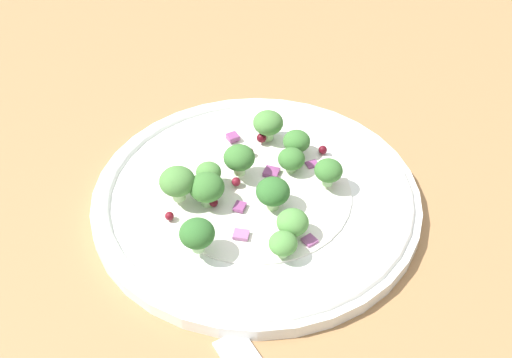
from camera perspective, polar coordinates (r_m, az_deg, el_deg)
name	(u,v)px	position (r cm, az deg, el deg)	size (l,w,h in cm)	color
ground_plane	(276,208)	(56.70, 1.76, -2.60)	(180.00, 180.00, 2.00)	olive
plate	(256,195)	(55.20, 0.00, -1.42)	(28.09, 28.09, 1.70)	white
dressing_pool	(256,191)	(54.90, 0.00, -1.08)	(16.29, 16.29, 0.20)	white
broccoli_floret_0	(268,123)	(58.96, 1.09, 4.97)	(2.79, 2.79, 2.83)	#9EC684
broccoli_floret_1	(297,142)	(57.62, 3.63, 3.33)	(2.46, 2.46, 2.49)	#9EC684
broccoli_floret_2	(207,188)	(52.61, -4.41, -0.80)	(2.95, 2.95, 2.99)	#8EB77A
broccoli_floret_3	(273,192)	(52.20, 1.52, -1.18)	(2.82, 2.82, 2.85)	#ADD18E
broccoli_floret_4	(295,223)	(50.24, 3.53, -3.89)	(2.55, 2.55, 2.58)	#9EC684
broccoli_floret_5	(197,234)	(48.44, -5.26, -4.91)	(2.73, 2.73, 2.77)	#9EC684
broccoli_floret_6	(291,160)	(55.97, 3.17, 1.74)	(2.39, 2.39, 2.42)	#9EC684
broccoli_floret_7	(283,244)	(48.83, 2.43, -5.80)	(2.22, 2.22, 2.24)	#9EC684
broccoli_floret_8	(178,186)	(52.28, -6.96, -0.62)	(2.98, 2.98, 3.01)	#ADD18E
broccoli_floret_9	(209,173)	(54.14, -4.24, 0.55)	(2.17, 2.17, 2.19)	#ADD18E
broccoli_floret_10	(239,158)	(54.60, -1.50, 1.85)	(2.71, 2.71, 2.75)	#ADD18E
broccoli_floret_11	(328,171)	(54.15, 6.47, 0.70)	(2.41, 2.41, 2.44)	#8EB77A
cranberry_0	(265,137)	(59.18, 0.84, 3.72)	(0.90, 0.90, 0.90)	#4C0A14
cranberry_1	(236,182)	(54.85, -1.79, -0.25)	(0.79, 0.79, 0.79)	maroon
cranberry_2	(323,150)	(58.49, 5.96, 2.60)	(0.79, 0.79, 0.79)	#4C0A14
cranberry_3	(249,152)	(57.94, -0.59, 2.41)	(0.78, 0.78, 0.78)	#4C0A14
cranberry_4	(214,202)	(53.21, -3.80, -2.09)	(0.76, 0.76, 0.76)	#4C0A14
cranberry_5	(331,176)	(55.27, 6.71, 0.24)	(0.99, 0.99, 0.99)	maroon
cranberry_6	(169,216)	(52.39, -7.72, -3.29)	(0.74, 0.74, 0.74)	maroon
onion_bit_0	(240,207)	(53.03, -1.46, -2.48)	(1.08, 0.89, 0.31)	#843D75
onion_bit_1	(241,235)	(50.88, -1.34, -4.96)	(1.23, 1.02, 0.30)	#A35B93
onion_bit_2	(309,241)	(50.82, 4.78, -5.53)	(1.01, 1.01, 0.42)	#934C84
onion_bit_3	(233,137)	(59.71, -2.08, 3.75)	(1.00, 1.00, 0.49)	#843D75
onion_bit_4	(266,174)	(56.24, 0.92, 0.49)	(1.19, 1.29, 0.58)	#843D75
onion_bit_5	(312,165)	(57.51, 5.01, 1.25)	(1.05, 0.88, 0.38)	#843D75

